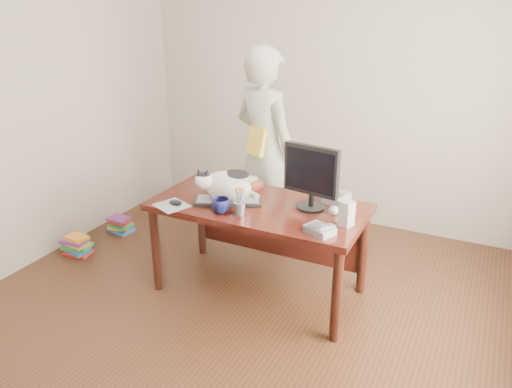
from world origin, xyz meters
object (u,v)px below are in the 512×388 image
at_px(book_pile_a, 77,246).
at_px(book_pile_b, 120,225).
at_px(phone, 320,229).
at_px(monitor, 311,174).
at_px(calculator, 336,197).
at_px(pen_cup, 240,207).
at_px(mouse, 176,202).
at_px(speaker, 347,214).
at_px(person, 265,151).
at_px(coffee_mug, 221,206).
at_px(book_stack, 249,183).
at_px(desk, 263,218).
at_px(keyboard, 228,201).
at_px(baseball, 333,210).
at_px(cat, 226,185).

distance_m(book_pile_a, book_pile_b, 0.55).
relative_size(phone, book_pile_a, 0.82).
distance_m(monitor, book_pile_a, 2.34).
xyz_separation_m(calculator, book_pile_a, (-2.25, -0.51, -0.69)).
bearing_deg(pen_cup, book_pile_a, 179.00).
xyz_separation_m(mouse, speaker, (1.25, 0.22, 0.07)).
bearing_deg(speaker, mouse, -152.54).
distance_m(monitor, person, 0.97).
relative_size(pen_cup, coffee_mug, 1.59).
xyz_separation_m(monitor, book_stack, (-0.61, 0.21, -0.24)).
relative_size(person, book_pile_b, 7.14).
distance_m(desk, book_stack, 0.37).
xyz_separation_m(desk, keyboard, (-0.22, -0.15, 0.16)).
relative_size(keyboard, calculator, 2.26).
height_order(phone, baseball, phone).
relative_size(desk, cat, 3.45).
xyz_separation_m(monitor, phone, (0.20, -0.35, -0.24)).
xyz_separation_m(mouse, coffee_mug, (0.37, 0.04, 0.03)).
xyz_separation_m(speaker, book_pile_a, (-2.45, -0.12, -0.75)).
bearing_deg(mouse, monitor, 44.70).
bearing_deg(phone, calculator, 120.00).
relative_size(keyboard, book_pile_a, 1.98).
bearing_deg(speaker, monitor, 171.08).
xyz_separation_m(desk, phone, (0.58, -0.35, 0.18)).
bearing_deg(coffee_mug, pen_cup, 11.48).
bearing_deg(coffee_mug, book_pile_b, 158.46).
height_order(mouse, coffee_mug, coffee_mug).
relative_size(keyboard, baseball, 7.66).
relative_size(desk, book_stack, 6.64).
xyz_separation_m(monitor, coffee_mug, (-0.56, -0.34, -0.22)).
relative_size(monitor, calculator, 2.04).
xyz_separation_m(mouse, book_pile_a, (-1.20, 0.10, -0.69)).
bearing_deg(book_stack, person, 116.63).
distance_m(coffee_mug, person, 1.03).
distance_m(calculator, book_pile_a, 2.41).
xyz_separation_m(keyboard, book_pile_b, (-1.50, 0.42, -0.69)).
relative_size(cat, book_stack, 1.93).
bearing_deg(monitor, person, 145.14).
relative_size(monitor, coffee_mug, 3.64).
bearing_deg(speaker, baseball, 152.37).
relative_size(mouse, book_pile_b, 0.47).
xyz_separation_m(desk, book_stack, (-0.24, 0.22, 0.18)).
relative_size(cat, speaker, 2.59).
distance_m(keyboard, phone, 0.83).
height_order(cat, calculator, cat).
relative_size(speaker, baseball, 2.57).
xyz_separation_m(pen_cup, person, (-0.27, 0.99, 0.11)).
bearing_deg(keyboard, book_pile_a, 160.22).
distance_m(monitor, mouse, 1.03).
bearing_deg(desk, speaker, -12.51).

